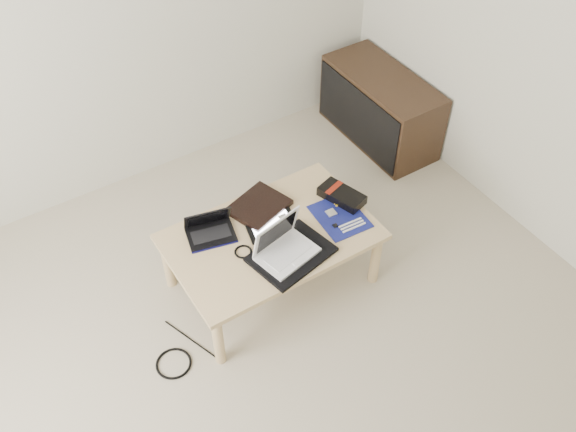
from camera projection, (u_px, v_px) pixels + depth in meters
ground at (272, 415)px, 3.14m from camera, size 4.00×4.00×0.00m
room_shell at (262, 155)px, 1.94m from camera, size 4.20×4.20×2.70m
coffee_table at (271, 241)px, 3.47m from camera, size 1.10×0.70×0.40m
media_cabinet at (379, 108)px, 4.48m from camera, size 0.41×0.90×0.50m
book at (259, 207)px, 3.57m from camera, size 0.37×0.33×0.03m
netbook at (210, 229)px, 3.42m from camera, size 0.29×0.24×0.17m
tablet at (271, 225)px, 3.48m from camera, size 0.31×0.27×0.01m
remote at (291, 227)px, 3.46m from camera, size 0.05×0.21×0.02m
neoprene_sleeve at (291, 254)px, 3.33m from camera, size 0.46×0.37×0.02m
white_laptop at (284, 247)px, 3.29m from camera, size 0.34×0.27×0.21m
motherboard at (340, 216)px, 3.53m from camera, size 0.27×0.32×0.01m
gpu_box at (342, 196)px, 3.61m from camera, size 0.20×0.29×0.06m
cable_coil at (243, 252)px, 3.35m from camera, size 0.11×0.11×0.01m
floor_cable_coil at (174, 364)px, 3.34m from camera, size 0.20×0.20×0.01m
floor_cable_trail at (191, 339)px, 3.44m from camera, size 0.14×0.36×0.01m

